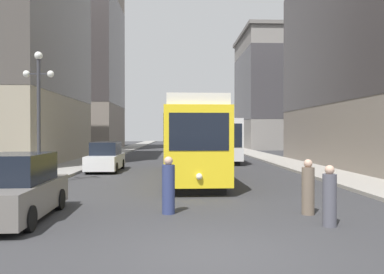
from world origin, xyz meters
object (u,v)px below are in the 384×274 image
object	(u,v)px
parked_car_left_mid	(106,158)
pedestrian_crossing_far	(168,187)
streetcar	(189,138)
pedestrian_on_sidewalk	(329,198)
parked_car_left_near	(15,189)
transit_bus	(218,138)
pedestrian_crossing_near	(308,189)
lamp_post_left_near	(39,97)

from	to	relation	value
parked_car_left_mid	pedestrian_crossing_far	size ratio (longest dim) A/B	2.74
streetcar	pedestrian_on_sidewalk	xyz separation A→B (m)	(3.25, -10.93, -1.37)
parked_car_left_near	transit_bus	bearing A→B (deg)	68.53
streetcar	pedestrian_on_sidewalk	bearing A→B (deg)	-74.76
transit_bus	parked_car_left_near	bearing A→B (deg)	-108.19
transit_bus	pedestrian_crossing_near	size ratio (longest dim) A/B	8.00
transit_bus	pedestrian_crossing_far	distance (m)	22.57
parked_car_left_near	lamp_post_left_near	size ratio (longest dim) A/B	0.74
streetcar	parked_car_left_mid	xyz separation A→B (m)	(-5.14, 3.62, -1.26)
pedestrian_crossing_far	lamp_post_left_near	bearing A→B (deg)	-71.70
streetcar	lamp_post_left_near	bearing A→B (deg)	-160.55
parked_car_left_mid	pedestrian_on_sidewalk	bearing A→B (deg)	-60.46
streetcar	transit_bus	size ratio (longest dim) A/B	1.02
pedestrian_crossing_near	pedestrian_on_sidewalk	world-z (taller)	pedestrian_crossing_near
lamp_post_left_near	parked_car_left_near	bearing A→B (deg)	-75.11
pedestrian_crossing_near	pedestrian_crossing_far	xyz separation A→B (m)	(-4.10, 0.27, 0.03)
streetcar	parked_car_left_near	distance (m)	11.14
parked_car_left_mid	pedestrian_crossing_far	world-z (taller)	parked_car_left_mid
streetcar	pedestrian_on_sidewalk	distance (m)	11.48
streetcar	parked_car_left_mid	distance (m)	6.41
transit_bus	pedestrian_on_sidewalk	bearing A→B (deg)	-87.94
streetcar	pedestrian_crossing_far	bearing A→B (deg)	-96.97
transit_bus	parked_car_left_near	world-z (taller)	transit_bus
pedestrian_on_sidewalk	lamp_post_left_near	world-z (taller)	lamp_post_left_near
streetcar	parked_car_left_mid	bearing A→B (deg)	143.51
parked_car_left_mid	pedestrian_crossing_near	distance (m)	15.53
parked_car_left_mid	parked_car_left_near	bearing A→B (deg)	-90.41
transit_bus	parked_car_left_near	distance (m)	24.21
streetcar	parked_car_left_near	size ratio (longest dim) A/B	3.01
streetcar	pedestrian_crossing_far	distance (m)	9.36
transit_bus	parked_car_left_near	xyz separation A→B (m)	(-8.11, -22.79, -1.10)
pedestrian_crossing_near	lamp_post_left_near	size ratio (longest dim) A/B	0.27
parked_car_left_near	pedestrian_on_sidewalk	world-z (taller)	parked_car_left_near
pedestrian_crossing_near	lamp_post_left_near	xyz separation A→B (m)	(-10.22, 6.83, 3.29)
transit_bus	pedestrian_crossing_far	world-z (taller)	transit_bus
streetcar	lamp_post_left_near	size ratio (longest dim) A/B	2.22
transit_bus	parked_car_left_mid	bearing A→B (deg)	-129.50
parked_car_left_near	pedestrian_crossing_near	world-z (taller)	parked_car_left_near
parked_car_left_near	pedestrian_on_sidewalk	xyz separation A→B (m)	(8.38, -1.12, -0.11)
transit_bus	pedestrian_crossing_far	xyz separation A→B (m)	(-3.89, -22.20, -1.16)
parked_car_left_mid	streetcar	bearing A→B (deg)	-35.59
pedestrian_crossing_far	pedestrian_crossing_near	bearing A→B (deg)	151.51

